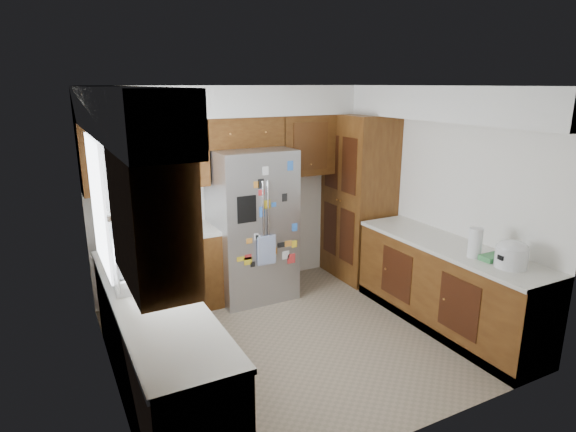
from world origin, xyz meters
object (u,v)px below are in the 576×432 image
object	(u,v)px
pantry	(359,198)
rice_cooker	(512,253)
fridge	(252,224)
paper_towel	(475,243)

from	to	relation	value
pantry	rice_cooker	xyz separation A→B (m)	(-0.00, -2.34, -0.03)
fridge	paper_towel	distance (m)	2.50
fridge	rice_cooker	xyz separation A→B (m)	(1.50, -2.39, 0.15)
rice_cooker	fridge	bearing A→B (deg)	122.07
pantry	rice_cooker	bearing A→B (deg)	-90.01
rice_cooker	paper_towel	world-z (taller)	paper_towel
rice_cooker	paper_towel	distance (m)	0.35
rice_cooker	paper_towel	bearing A→B (deg)	104.72
fridge	paper_towel	bearing A→B (deg)	-55.56
pantry	fridge	world-z (taller)	pantry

